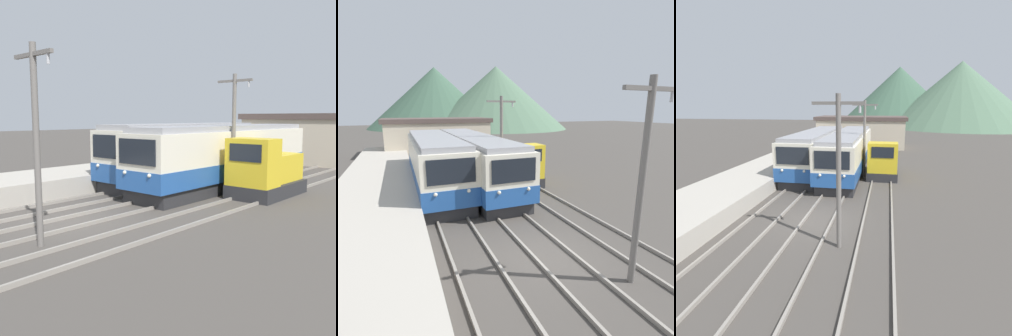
# 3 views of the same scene
# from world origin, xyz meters

# --- Properties ---
(ground_plane) EXTENTS (200.00, 200.00, 0.00)m
(ground_plane) POSITION_xyz_m (0.00, 0.00, 0.00)
(ground_plane) COLOR #47423D
(platform_left) EXTENTS (4.50, 54.00, 0.97)m
(platform_left) POSITION_xyz_m (-6.25, 0.00, 0.48)
(platform_left) COLOR #ADA599
(platform_left) RESTS_ON ground
(track_left) EXTENTS (1.54, 60.00, 0.14)m
(track_left) POSITION_xyz_m (-2.60, 0.00, 0.07)
(track_left) COLOR gray
(track_left) RESTS_ON ground
(track_center) EXTENTS (1.54, 60.00, 0.14)m
(track_center) POSITION_xyz_m (0.20, 0.00, 0.07)
(track_center) COLOR gray
(track_center) RESTS_ON ground
(track_right) EXTENTS (1.54, 60.00, 0.14)m
(track_right) POSITION_xyz_m (3.20, 0.00, 0.07)
(track_right) COLOR gray
(track_right) RESTS_ON ground
(commuter_train_left) EXTENTS (2.84, 12.41, 3.63)m
(commuter_train_left) POSITION_xyz_m (-2.60, 10.19, 1.69)
(commuter_train_left) COLOR #28282B
(commuter_train_left) RESTS_ON ground
(commuter_train_center) EXTENTS (2.84, 14.77, 3.55)m
(commuter_train_center) POSITION_xyz_m (0.20, 10.66, 1.65)
(commuter_train_center) COLOR #28282B
(commuter_train_center) RESTS_ON ground
(shunting_locomotive) EXTENTS (2.40, 4.58, 3.00)m
(shunting_locomotive) POSITION_xyz_m (3.20, 9.49, 1.21)
(shunting_locomotive) COLOR #28282B
(shunting_locomotive) RESTS_ON ground
(catenary_mast_near) EXTENTS (2.00, 0.20, 6.19)m
(catenary_mast_near) POSITION_xyz_m (1.71, -2.34, 3.41)
(catenary_mast_near) COLOR slate
(catenary_mast_near) RESTS_ON ground
(catenary_mast_mid) EXTENTS (2.00, 0.20, 6.19)m
(catenary_mast_mid) POSITION_xyz_m (1.71, 8.84, 3.41)
(catenary_mast_mid) COLOR slate
(catenary_mast_mid) RESTS_ON ground
(station_building) EXTENTS (12.60, 6.30, 4.33)m
(station_building) POSITION_xyz_m (-0.23, 26.00, 2.19)
(station_building) COLOR beige
(station_building) RESTS_ON ground
(mountain_backdrop) EXTENTS (56.82, 50.57, 18.01)m
(mountain_backdrop) POSITION_xyz_m (15.08, 72.60, 8.94)
(mountain_backdrop) COLOR #3D5B47
(mountain_backdrop) RESTS_ON ground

